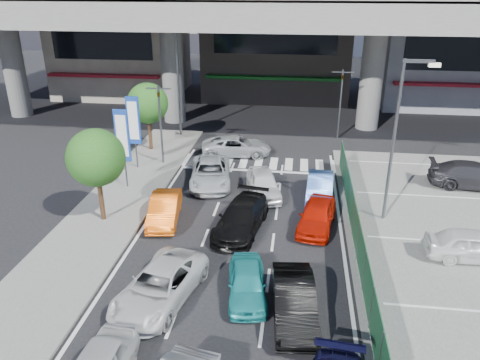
# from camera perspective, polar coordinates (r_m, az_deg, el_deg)

# --- Properties ---
(ground) EXTENTS (120.00, 120.00, 0.00)m
(ground) POSITION_cam_1_polar(r_m,az_deg,el_deg) (19.55, -1.34, -11.78)
(ground) COLOR black
(ground) RESTS_ON ground
(sidewalk_left) EXTENTS (4.00, 30.00, 0.12)m
(sidewalk_left) POSITION_cam_1_polar(r_m,az_deg,el_deg) (24.64, -16.25, -4.66)
(sidewalk_left) COLOR #5A5A57
(sidewalk_left) RESTS_ON ground
(fence_run) EXTENTS (0.16, 22.00, 1.80)m
(fence_run) POSITION_cam_1_polar(r_m,az_deg,el_deg) (19.92, 14.53, -8.78)
(fence_run) COLOR #1B4E2E
(fence_run) RESTS_ON ground
(expressway) EXTENTS (64.00, 14.00, 10.75)m
(expressway) POSITION_cam_1_polar(r_m,az_deg,el_deg) (37.94, 3.83, 19.59)
(expressway) COLOR #61615C
(expressway) RESTS_ON ground
(building_west) EXTENTS (12.00, 10.90, 13.00)m
(building_west) POSITION_cam_1_polar(r_m,az_deg,el_deg) (51.43, -14.39, 17.41)
(building_west) COLOR gray
(building_west) RESTS_ON ground
(building_center) EXTENTS (14.00, 10.90, 15.00)m
(building_center) POSITION_cam_1_polar(r_m,az_deg,el_deg) (48.96, 4.71, 18.92)
(building_center) COLOR gray
(building_center) RESTS_ON ground
(building_east) EXTENTS (12.00, 10.90, 12.00)m
(building_east) POSITION_cam_1_polar(r_m,az_deg,el_deg) (49.90, 23.97, 15.44)
(building_east) COLOR gray
(building_east) RESTS_ON ground
(traffic_light_left) EXTENTS (1.60, 1.24, 5.20)m
(traffic_light_left) POSITION_cam_1_polar(r_m,az_deg,el_deg) (30.02, -9.80, 8.95)
(traffic_light_left) COLOR #595B60
(traffic_light_left) RESTS_ON ground
(traffic_light_right) EXTENTS (1.60, 1.24, 5.20)m
(traffic_light_right) POSITION_cam_1_polar(r_m,az_deg,el_deg) (35.67, 12.30, 11.04)
(traffic_light_right) COLOR #595B60
(traffic_light_right) RESTS_ON ground
(street_lamp_right) EXTENTS (1.65, 0.22, 8.00)m
(street_lamp_right) POSITION_cam_1_polar(r_m,az_deg,el_deg) (23.20, 18.81, 5.90)
(street_lamp_right) COLOR #595B60
(street_lamp_right) RESTS_ON ground
(street_lamp_left) EXTENTS (1.65, 0.22, 8.00)m
(street_lamp_left) POSITION_cam_1_polar(r_m,az_deg,el_deg) (35.51, -7.30, 12.69)
(street_lamp_left) COLOR #595B60
(street_lamp_left) RESTS_ON ground
(signboard_near) EXTENTS (0.80, 0.14, 4.70)m
(signboard_near) POSITION_cam_1_polar(r_m,az_deg,el_deg) (26.95, -14.13, 4.98)
(signboard_near) COLOR #595B60
(signboard_near) RESTS_ON ground
(signboard_far) EXTENTS (0.80, 0.14, 4.70)m
(signboard_far) POSITION_cam_1_polar(r_m,az_deg,el_deg) (29.77, -12.84, 6.84)
(signboard_far) COLOR #595B60
(signboard_far) RESTS_ON ground
(tree_near) EXTENTS (2.80, 2.80, 4.80)m
(tree_near) POSITION_cam_1_polar(r_m,az_deg,el_deg) (23.31, -17.16, 2.59)
(tree_near) COLOR #382314
(tree_near) RESTS_ON ground
(tree_far) EXTENTS (2.80, 2.80, 4.80)m
(tree_far) POSITION_cam_1_polar(r_m,az_deg,el_deg) (32.94, -11.19, 9.14)
(tree_far) COLOR #382314
(tree_far) RESTS_ON ground
(sedan_white_mid_left) EXTENTS (3.21, 5.18, 1.34)m
(sedan_white_mid_left) POSITION_cam_1_polar(r_m,az_deg,el_deg) (18.20, -9.75, -12.59)
(sedan_white_mid_left) COLOR silver
(sedan_white_mid_left) RESTS_ON ground
(taxi_teal_mid) EXTENTS (1.94, 3.76, 1.22)m
(taxi_teal_mid) POSITION_cam_1_polar(r_m,az_deg,el_deg) (18.21, 0.87, -12.39)
(taxi_teal_mid) COLOR teal
(taxi_teal_mid) RESTS_ON ground
(hatch_black_mid_right) EXTENTS (1.86, 4.31, 1.38)m
(hatch_black_mid_right) POSITION_cam_1_polar(r_m,az_deg,el_deg) (17.30, 6.63, -14.45)
(hatch_black_mid_right) COLOR black
(hatch_black_mid_right) RESTS_ON ground
(taxi_orange_left) EXTENTS (1.91, 4.08, 1.29)m
(taxi_orange_left) POSITION_cam_1_polar(r_m,az_deg,el_deg) (23.71, -9.18, -3.51)
(taxi_orange_left) COLOR orange
(taxi_orange_left) RESTS_ON ground
(sedan_black_mid) EXTENTS (2.66, 5.00, 1.38)m
(sedan_black_mid) POSITION_cam_1_polar(r_m,az_deg,el_deg) (22.52, 0.15, -4.60)
(sedan_black_mid) COLOR black
(sedan_black_mid) RESTS_ON ground
(taxi_orange_right) EXTENTS (2.25, 4.15, 1.34)m
(taxi_orange_right) POSITION_cam_1_polar(r_m,az_deg,el_deg) (23.04, 9.37, -4.29)
(taxi_orange_right) COLOR #BF1505
(taxi_orange_right) RESTS_ON ground
(wagon_silver_front_left) EXTENTS (3.07, 5.27, 1.38)m
(wagon_silver_front_left) POSITION_cam_1_polar(r_m,az_deg,el_deg) (27.64, -3.62, 0.87)
(wagon_silver_front_left) COLOR #B2B7BB
(wagon_silver_front_left) RESTS_ON ground
(sedan_white_front_mid) EXTENTS (2.52, 4.31, 1.38)m
(sedan_white_front_mid) POSITION_cam_1_polar(r_m,az_deg,el_deg) (26.17, 2.87, -0.45)
(sedan_white_front_mid) COLOR silver
(sedan_white_front_mid) RESTS_ON ground
(kei_truck_front_right) EXTENTS (1.65, 4.06, 1.31)m
(kei_truck_front_right) POSITION_cam_1_polar(r_m,az_deg,el_deg) (26.14, 9.72, -0.89)
(kei_truck_front_right) COLOR #5485E7
(kei_truck_front_right) RESTS_ON ground
(crossing_wagon_silver) EXTENTS (4.99, 2.81, 1.32)m
(crossing_wagon_silver) POSITION_cam_1_polar(r_m,az_deg,el_deg) (32.16, -0.44, 4.15)
(crossing_wagon_silver) COLOR #9FA3A6
(crossing_wagon_silver) RESTS_ON ground
(parked_sedan_white) EXTENTS (3.96, 1.61, 1.35)m
(parked_sedan_white) POSITION_cam_1_polar(r_m,az_deg,el_deg) (22.57, 26.50, -7.12)
(parked_sedan_white) COLOR silver
(parked_sedan_white) RESTS_ON parking_lot
(parked_sedan_dgrey) EXTENTS (5.24, 2.57, 1.46)m
(parked_sedan_dgrey) POSITION_cam_1_polar(r_m,az_deg,el_deg) (30.17, 26.72, 0.49)
(parked_sedan_dgrey) COLOR #2C2B2F
(parked_sedan_dgrey) RESTS_ON parking_lot
(traffic_cone) EXTENTS (0.45, 0.45, 0.66)m
(traffic_cone) POSITION_cam_1_polar(r_m,az_deg,el_deg) (23.63, 14.28, -4.78)
(traffic_cone) COLOR #CB450B
(traffic_cone) RESTS_ON parking_lot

